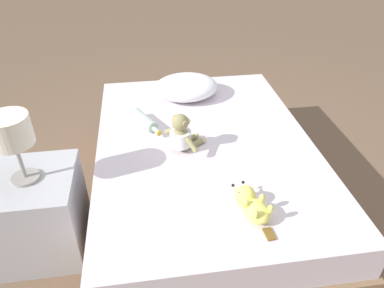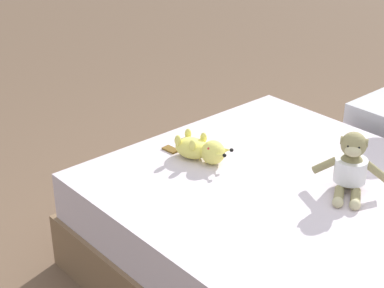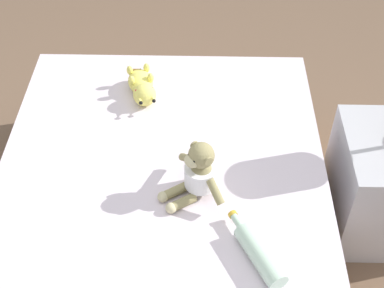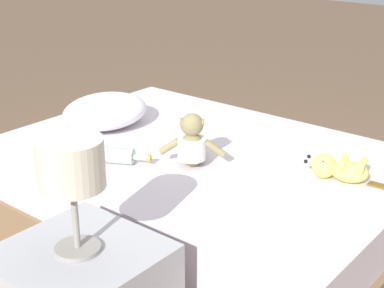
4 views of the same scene
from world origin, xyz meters
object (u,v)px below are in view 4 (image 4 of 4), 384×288
at_px(plush_monkey, 192,144).
at_px(plush_yellow_creature, 339,169).
at_px(bed, 202,196).
at_px(pillow, 105,111).
at_px(bedside_lamp, 71,169).
at_px(glass_bottle, 109,155).

height_order(plush_monkey, plush_yellow_creature, plush_monkey).
relative_size(bed, plush_yellow_creature, 5.77).
distance_m(pillow, bedside_lamp, 1.29).
xyz_separation_m(bed, plush_yellow_creature, (0.11, -0.61, 0.27)).
bearing_deg(glass_bottle, plush_monkey, -55.33).
relative_size(pillow, plush_monkey, 1.90).
bearing_deg(plush_yellow_creature, bed, 100.39).
bearing_deg(pillow, plush_monkey, -99.69).
bearing_deg(glass_bottle, bed, -34.47).
height_order(pillow, glass_bottle, pillow).
relative_size(plush_yellow_creature, glass_bottle, 1.08).
height_order(bed, plush_yellow_creature, plush_yellow_creature).
height_order(bed, glass_bottle, glass_bottle).
bearing_deg(pillow, bedside_lamp, -136.80).
xyz_separation_m(pillow, plush_monkey, (-0.11, -0.65, 0.02)).
bearing_deg(bed, plush_monkey, -158.45).
bearing_deg(pillow, bed, -86.89).
distance_m(bed, glass_bottle, 0.50).
height_order(plush_yellow_creature, bedside_lamp, bedside_lamp).
bearing_deg(plush_monkey, bed, 21.55).
height_order(pillow, plush_yellow_creature, pillow).
distance_m(pillow, glass_bottle, 0.48).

